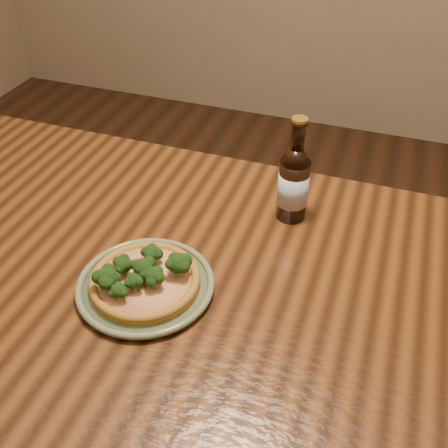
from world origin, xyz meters
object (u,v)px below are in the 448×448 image
(plate, at_px, (146,285))
(beer_bottle, at_px, (294,183))
(table, at_px, (144,292))
(pizza, at_px, (144,279))

(plate, height_order, beer_bottle, beer_bottle)
(table, height_order, beer_bottle, beer_bottle)
(table, distance_m, plate, 0.13)
(table, xyz_separation_m, beer_bottle, (0.26, 0.25, 0.19))
(table, bearing_deg, beer_bottle, 44.22)
(table, relative_size, plate, 5.89)
(table, xyz_separation_m, plate, (0.05, -0.07, 0.10))
(pizza, distance_m, beer_bottle, 0.39)
(plate, relative_size, pizza, 1.26)
(pizza, bearing_deg, table, 124.68)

